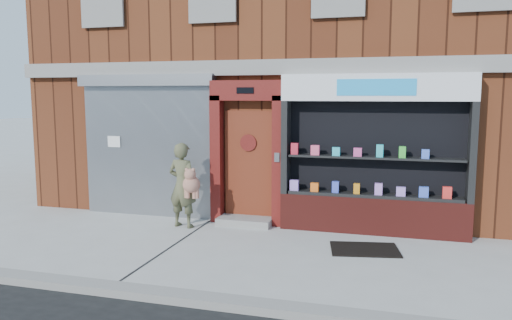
% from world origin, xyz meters
% --- Properties ---
extents(ground, '(80.00, 80.00, 0.00)m').
position_xyz_m(ground, '(0.00, 0.00, 0.00)').
color(ground, '#9E9E99').
rests_on(ground, ground).
extents(curb, '(60.00, 0.30, 0.12)m').
position_xyz_m(curb, '(0.00, -2.15, 0.06)').
color(curb, gray).
rests_on(curb, ground).
extents(building, '(12.00, 8.16, 8.00)m').
position_xyz_m(building, '(-0.00, 5.99, 4.00)').
color(building, '#4F2312').
rests_on(building, ground).
extents(shutter_bay, '(3.10, 0.30, 3.04)m').
position_xyz_m(shutter_bay, '(-3.00, 1.93, 1.72)').
color(shutter_bay, gray).
rests_on(shutter_bay, ground).
extents(red_door_bay, '(1.52, 0.58, 2.90)m').
position_xyz_m(red_door_bay, '(-0.75, 1.86, 1.46)').
color(red_door_bay, '#51100D').
rests_on(red_door_bay, ground).
extents(pharmacy_bay, '(3.50, 0.41, 3.00)m').
position_xyz_m(pharmacy_bay, '(1.75, 1.81, 1.37)').
color(pharmacy_bay, maroon).
rests_on(pharmacy_bay, ground).
extents(woman, '(0.77, 0.59, 1.69)m').
position_xyz_m(woman, '(-1.87, 1.21, 0.85)').
color(woman, brown).
rests_on(woman, ground).
extents(doormat, '(1.25, 0.98, 0.03)m').
position_xyz_m(doormat, '(1.68, 0.67, 0.01)').
color(doormat, black).
rests_on(doormat, ground).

